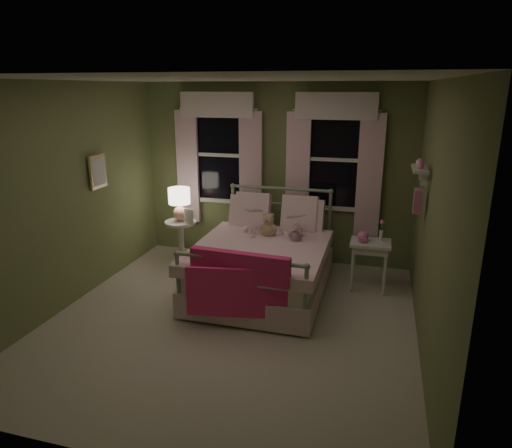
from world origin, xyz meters
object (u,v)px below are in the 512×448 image
(nightstand_right, at_px, (370,249))
(child_right, at_px, (292,215))
(table_lamp, at_px, (179,201))
(teddy_bear, at_px, (269,226))
(child_left, at_px, (251,211))
(bed, at_px, (263,263))
(nightstand_left, at_px, (181,236))

(nightstand_right, bearing_deg, child_right, 179.87)
(table_lamp, bearing_deg, nightstand_right, -4.05)
(teddy_bear, bearing_deg, table_lamp, 166.15)
(child_right, xyz_separation_m, teddy_bear, (-0.28, -0.16, -0.13))
(child_left, distance_m, table_lamp, 1.15)
(child_left, height_order, teddy_bear, child_left)
(nightstand_right, bearing_deg, bed, -162.08)
(nightstand_left, relative_size, nightstand_right, 1.02)
(child_left, height_order, child_right, child_left)
(bed, bearing_deg, teddy_bear, 90.00)
(child_left, distance_m, nightstand_left, 1.25)
(bed, relative_size, child_left, 2.82)
(child_left, distance_m, nightstand_right, 1.62)
(child_left, xyz_separation_m, table_lamp, (-1.13, 0.19, 0.02))
(table_lamp, distance_m, nightstand_right, 2.74)
(nightstand_left, distance_m, nightstand_right, 2.72)
(child_right, distance_m, table_lamp, 1.70)
(teddy_bear, height_order, table_lamp, table_lamp)
(bed, bearing_deg, table_lamp, 156.58)
(child_right, bearing_deg, nightstand_right, 162.89)
(child_right, xyz_separation_m, nightstand_left, (-1.69, 0.19, -0.50))
(child_right, bearing_deg, nightstand_left, -23.37)
(bed, bearing_deg, nightstand_right, 17.92)
(bed, xyz_separation_m, nightstand_right, (1.30, 0.42, 0.17))
(table_lamp, bearing_deg, teddy_bear, -13.85)
(teddy_bear, bearing_deg, nightstand_right, 6.87)
(teddy_bear, height_order, nightstand_right, teddy_bear)
(table_lamp, bearing_deg, bed, -23.42)
(child_left, distance_m, teddy_bear, 0.35)
(child_left, bearing_deg, nightstand_left, -26.80)
(teddy_bear, bearing_deg, child_right, 29.50)
(nightstand_left, bearing_deg, teddy_bear, -13.85)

